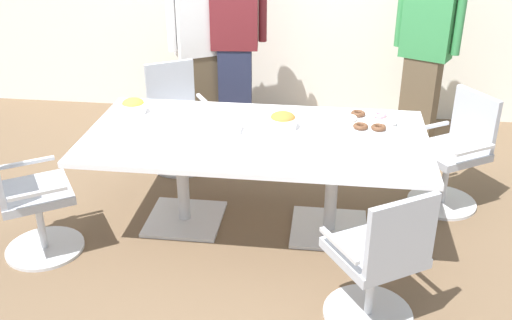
# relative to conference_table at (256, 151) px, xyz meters

# --- Properties ---
(ground_plane) EXTENTS (10.00, 10.00, 0.01)m
(ground_plane) POSITION_rel_conference_table_xyz_m (0.00, 0.00, -0.63)
(ground_plane) COLOR brown
(conference_table) EXTENTS (2.40, 1.20, 0.75)m
(conference_table) POSITION_rel_conference_table_xyz_m (0.00, 0.00, 0.00)
(conference_table) COLOR silver
(conference_table) RESTS_ON ground
(office_chair_0) EXTENTS (0.75, 0.75, 0.91)m
(office_chair_0) POSITION_rel_conference_table_xyz_m (1.49, 0.54, -0.22)
(office_chair_0) COLOR silver
(office_chair_0) RESTS_ON ground
(office_chair_1) EXTENTS (0.74, 0.74, 0.91)m
(office_chair_1) POSITION_rel_conference_table_xyz_m (-0.83, 0.96, -0.22)
(office_chair_1) COLOR silver
(office_chair_1) RESTS_ON ground
(office_chair_2) EXTENTS (0.75, 0.75, 0.91)m
(office_chair_2) POSITION_rel_conference_table_xyz_m (-1.49, -0.54, -0.22)
(office_chair_2) COLOR silver
(office_chair_2) RESTS_ON ground
(office_chair_3) EXTENTS (0.75, 0.75, 0.91)m
(office_chair_3) POSITION_rel_conference_table_xyz_m (0.83, -0.96, -0.22)
(office_chair_3) COLOR silver
(office_chair_3) RESTS_ON ground
(person_standing_0) EXTENTS (0.57, 0.41, 1.73)m
(person_standing_0) POSITION_rel_conference_table_xyz_m (-0.75, 1.65, 0.28)
(person_standing_0) COLOR brown
(person_standing_0) RESTS_ON ground
(person_standing_1) EXTENTS (0.61, 0.26, 1.85)m
(person_standing_1) POSITION_rel_conference_table_xyz_m (-0.42, 1.69, 0.35)
(person_standing_1) COLOR #232842
(person_standing_1) RESTS_ON ground
(person_standing_2) EXTENTS (0.58, 0.39, 1.82)m
(person_standing_2) POSITION_rel_conference_table_xyz_m (1.35, 1.67, 0.33)
(person_standing_2) COLOR brown
(person_standing_2) RESTS_ON ground
(snack_bowl_chips_yellow) EXTENTS (0.19, 0.19, 0.12)m
(snack_bowl_chips_yellow) POSITION_rel_conference_table_xyz_m (-0.98, 0.28, 0.18)
(snack_bowl_chips_yellow) COLOR white
(snack_bowl_chips_yellow) RESTS_ON conference_table
(snack_bowl_pretzels) EXTENTS (0.20, 0.20, 0.12)m
(snack_bowl_pretzels) POSITION_rel_conference_table_xyz_m (0.18, 0.14, 0.18)
(snack_bowl_pretzels) COLOR white
(snack_bowl_pretzels) RESTS_ON conference_table
(donut_platter) EXTENTS (0.39, 0.38, 0.04)m
(donut_platter) POSITION_rel_conference_table_xyz_m (0.80, 0.30, 0.14)
(donut_platter) COLOR white
(donut_platter) RESTS_ON conference_table
(napkin_pile) EXTENTS (0.14, 0.14, 0.05)m
(napkin_pile) POSITION_rel_conference_table_xyz_m (-0.18, 0.03, 0.15)
(napkin_pile) COLOR white
(napkin_pile) RESTS_ON conference_table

